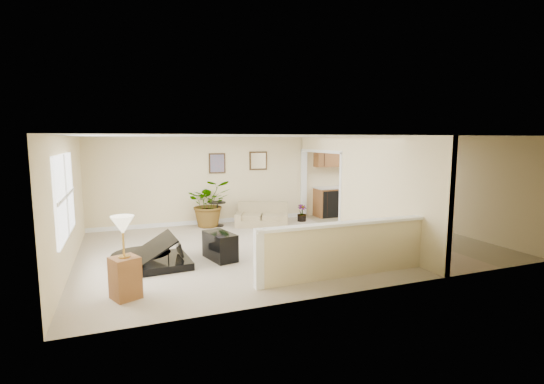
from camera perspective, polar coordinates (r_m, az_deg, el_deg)
name	(u,v)px	position (r m, az deg, el deg)	size (l,w,h in m)	color
floor	(288,245)	(9.22, 2.30, -7.67)	(9.00, 9.00, 0.00)	#BFAD94
back_wall	(249,179)	(11.77, -3.42, 1.85)	(9.00, 0.04, 2.50)	beige
front_wall	(363,215)	(6.37, 13.06, -3.28)	(9.00, 0.04, 2.50)	beige
left_wall	(68,203)	(8.32, -27.48, -1.41)	(0.04, 6.00, 2.50)	beige
right_wall	(442,184)	(11.51, 23.41, 1.10)	(0.04, 6.00, 2.50)	beige
ceiling	(288,136)	(8.90, 2.39, 8.05)	(9.00, 6.00, 0.04)	beige
kitchen_vinyl	(399,233)	(10.82, 17.90, -5.72)	(2.70, 6.00, 0.01)	tan
interior_partition	(350,188)	(10.04, 11.25, 0.53)	(0.18, 5.99, 2.50)	beige
pony_half_wall	(343,248)	(7.15, 10.23, -8.03)	(3.42, 0.22, 1.00)	beige
left_window	(64,196)	(7.80, -27.86, -0.50)	(0.05, 2.15, 1.45)	white
wall_art_left	(217,163)	(11.46, -7.94, 4.14)	(0.48, 0.04, 0.58)	#3B2915
wall_mirror	(258,161)	(11.80, -2.01, 4.55)	(0.55, 0.04, 0.55)	#3B2915
kitchen_cabinets	(346,188)	(12.90, 10.61, 0.53)	(2.36, 0.65, 2.33)	brown
piano	(149,238)	(8.04, -17.39, -6.33)	(1.67, 1.74, 1.30)	black
piano_bench	(220,246)	(8.17, -7.55, -7.75)	(0.42, 0.82, 0.55)	black
loveseat	(261,214)	(11.24, -1.54, -3.23)	(1.78, 1.37, 0.84)	tan
accent_table	(217,211)	(11.18, -7.91, -2.70)	(0.48, 0.48, 0.69)	black
palm_plant	(210,203)	(11.16, -9.03, -1.65)	(1.27, 1.12, 1.33)	black
small_plant	(302,214)	(11.83, 4.34, -3.21)	(0.31, 0.31, 0.50)	black
lamp_stand	(124,264)	(6.51, -20.58, -9.71)	(0.50, 0.50, 1.29)	brown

